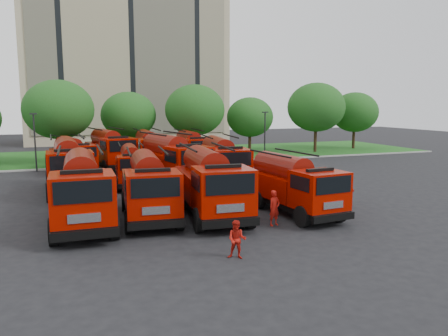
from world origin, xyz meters
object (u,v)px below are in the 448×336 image
object	(u,v)px
fire_truck_4	(68,166)
fire_truck_9	(110,149)
firefighter_3	(305,216)
fire_truck_10	(149,149)
fire_truck_11	(192,148)
fire_truck_7	(222,161)
fire_truck_0	(82,190)
firefighter_0	(274,225)
fire_truck_5	(132,166)
fire_truck_3	(293,185)
firefighter_1	(237,258)
fire_truck_8	(73,155)
fire_truck_2	(210,183)
firefighter_2	(348,205)
fire_truck_6	(172,160)
firefighter_4	(102,214)
fire_truck_1	(149,186)
firefighter_5	(262,188)

from	to	relation	value
fire_truck_4	fire_truck_9	size ratio (longest dim) A/B	0.98
firefighter_3	fire_truck_9	bearing A→B (deg)	-78.68
fire_truck_10	fire_truck_11	distance (m)	4.12
fire_truck_7	fire_truck_4	bearing A→B (deg)	-178.07
fire_truck_0	firefighter_0	size ratio (longest dim) A/B	4.47
fire_truck_0	fire_truck_5	world-z (taller)	fire_truck_0
fire_truck_3	firefighter_1	world-z (taller)	fire_truck_3
firefighter_3	fire_truck_8	bearing A→B (deg)	-69.70
fire_truck_4	fire_truck_9	xyz separation A→B (m)	(3.63, 10.10, -0.02)
fire_truck_3	fire_truck_10	bearing A→B (deg)	96.16
fire_truck_8	fire_truck_9	distance (m)	3.56
fire_truck_4	fire_truck_9	world-z (taller)	fire_truck_4
fire_truck_2	firefighter_0	xyz separation A→B (m)	(2.39, -2.75, -1.76)
fire_truck_10	firefighter_3	world-z (taller)	fire_truck_10
firefighter_1	firefighter_2	distance (m)	11.13
fire_truck_6	firefighter_4	world-z (taller)	fire_truck_6
fire_truck_6	fire_truck_10	xyz separation A→B (m)	(0.02, 9.74, -0.12)
fire_truck_8	firefighter_4	size ratio (longest dim) A/B	3.59
firefighter_4	fire_truck_1	bearing A→B (deg)	-177.85
firefighter_1	firefighter_4	world-z (taller)	firefighter_4
fire_truck_11	firefighter_3	distance (m)	20.80
fire_truck_10	firefighter_1	world-z (taller)	fire_truck_10
fire_truck_7	fire_truck_8	distance (m)	13.92
fire_truck_7	fire_truck_3	bearing A→B (deg)	-80.11
fire_truck_10	firefighter_0	distance (m)	22.16
firefighter_2	firefighter_4	distance (m)	14.04
fire_truck_2	firefighter_0	world-z (taller)	fire_truck_2
firefighter_0	firefighter_2	size ratio (longest dim) A/B	0.90
fire_truck_1	fire_truck_6	distance (m)	9.32
fire_truck_2	fire_truck_4	xyz separation A→B (m)	(-6.99, 9.28, 0.04)
fire_truck_11	firefighter_2	distance (m)	19.87
fire_truck_8	fire_truck_6	bearing A→B (deg)	-66.93
fire_truck_11	fire_truck_8	bearing A→B (deg)	-174.68
fire_truck_7	fire_truck_9	bearing A→B (deg)	128.72
fire_truck_10	fire_truck_0	bearing A→B (deg)	-108.56
fire_truck_8	firefighter_0	bearing A→B (deg)	-82.08
fire_truck_7	firefighter_2	size ratio (longest dim) A/B	4.00
fire_truck_5	fire_truck_8	xyz separation A→B (m)	(-3.95, 7.62, 0.08)
fire_truck_2	firefighter_5	bearing A→B (deg)	50.58
fire_truck_0	fire_truck_6	xyz separation A→B (m)	(6.59, 9.09, 0.05)
fire_truck_4	fire_truck_9	distance (m)	10.73
fire_truck_4	firefighter_3	size ratio (longest dim) A/B	4.27
fire_truck_1	fire_truck_5	size ratio (longest dim) A/B	1.16
fire_truck_2	fire_truck_5	xyz separation A→B (m)	(-2.66, 10.35, -0.31)
fire_truck_0	fire_truck_9	world-z (taller)	fire_truck_9
fire_truck_4	fire_truck_10	distance (m)	12.26
fire_truck_0	fire_truck_4	world-z (taller)	fire_truck_4
fire_truck_5	firefighter_5	bearing A→B (deg)	-22.48
fire_truck_4	firefighter_3	xyz separation A→B (m)	(11.70, -11.05, -1.80)
fire_truck_6	firefighter_4	xyz separation A→B (m)	(-5.58, -7.01, -1.83)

